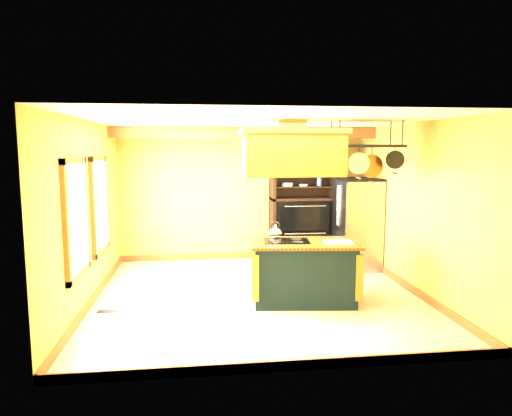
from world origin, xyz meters
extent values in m
plane|color=beige|center=(0.00, 0.00, 0.00)|extent=(5.00, 5.00, 0.00)
plane|color=white|center=(0.00, 0.00, 2.70)|extent=(5.00, 5.00, 0.00)
cube|color=#D6BB4E|center=(0.00, 2.50, 1.35)|extent=(5.00, 0.02, 2.70)
cube|color=#D6BB4E|center=(0.00, -2.50, 1.35)|extent=(5.00, 0.02, 2.70)
cube|color=#D6BB4E|center=(-2.50, 0.00, 1.35)|extent=(0.02, 5.00, 2.70)
cube|color=#D6BB4E|center=(2.50, 0.00, 1.35)|extent=(0.02, 5.00, 2.70)
cube|color=#99572F|center=(0.00, 1.70, 2.59)|extent=(5.00, 0.15, 0.20)
cube|color=#99572F|center=(-2.47, -0.80, 1.40)|extent=(0.06, 1.06, 1.56)
cube|color=white|center=(-2.44, -0.80, 1.40)|extent=(0.02, 0.85, 1.34)
cube|color=#99572F|center=(-2.47, 0.60, 1.40)|extent=(0.06, 1.06, 1.56)
cube|color=white|center=(-2.44, 0.60, 1.40)|extent=(0.02, 0.85, 1.34)
cube|color=black|center=(0.66, -0.38, 0.44)|extent=(1.55, 0.96, 0.88)
cube|color=brown|center=(0.66, -0.38, 0.90)|extent=(1.68, 1.06, 0.04)
cube|color=black|center=(0.40, -0.30, 0.93)|extent=(0.71, 0.53, 0.01)
ellipsoid|color=silver|center=(0.25, -0.18, 1.03)|extent=(0.20, 0.20, 0.16)
cube|color=white|center=(1.13, -0.50, 0.93)|extent=(0.43, 0.35, 0.02)
cube|color=#B87B2E|center=(0.46, -0.38, 2.20)|extent=(1.41, 0.76, 0.60)
cube|color=#99572F|center=(0.46, -0.38, 2.54)|extent=(1.50, 0.85, 0.08)
cube|color=#B87B2E|center=(0.46, -0.38, 2.60)|extent=(0.35, 0.35, 0.20)
cube|color=black|center=(1.56, -0.38, 2.33)|extent=(1.03, 0.52, 0.04)
cylinder|color=black|center=(1.09, -0.58, 2.52)|extent=(0.02, 0.02, 0.37)
cylinder|color=black|center=(2.02, -0.17, 2.52)|extent=(0.02, 0.02, 0.37)
cylinder|color=black|center=(1.15, -0.27, 2.13)|extent=(0.27, 0.04, 0.27)
cylinder|color=silver|center=(1.42, -0.48, 2.08)|extent=(0.31, 0.04, 0.31)
cylinder|color=#AA632A|center=(1.70, -0.27, 2.03)|extent=(0.35, 0.04, 0.35)
cylinder|color=black|center=(1.97, -0.48, 2.13)|extent=(0.27, 0.04, 0.27)
cube|color=#96999E|center=(2.13, 1.44, 0.85)|extent=(0.71, 0.87, 1.70)
cube|color=#96999E|center=(1.76, 1.23, 1.22)|extent=(0.03, 0.42, 0.92)
cube|color=#96999E|center=(1.76, 1.66, 1.22)|extent=(0.03, 0.42, 0.92)
cube|color=#96999E|center=(1.76, 1.44, 0.39)|extent=(0.03, 0.83, 0.71)
cube|color=black|center=(2.13, 1.44, 0.03)|extent=(0.67, 0.82, 0.06)
cube|color=black|center=(1.20, 2.45, 1.13)|extent=(1.28, 0.06, 2.27)
cube|color=black|center=(0.59, 2.21, 1.13)|extent=(0.06, 0.54, 2.27)
cube|color=black|center=(1.81, 2.21, 1.13)|extent=(0.06, 0.54, 2.27)
cube|color=black|center=(1.20, 2.21, 1.28)|extent=(1.28, 0.54, 0.05)
cube|color=black|center=(1.20, 2.24, 0.67)|extent=(1.16, 0.44, 1.22)
cube|color=black|center=(1.20, 1.92, 0.94)|extent=(1.00, 0.04, 0.54)
cube|color=black|center=(1.20, 1.92, 0.39)|extent=(1.00, 0.04, 0.49)
cube|color=black|center=(1.20, 2.21, 1.53)|extent=(1.16, 0.48, 0.02)
cube|color=black|center=(1.20, 2.21, 1.79)|extent=(1.16, 0.48, 0.02)
cube|color=black|center=(1.20, 2.21, 2.05)|extent=(1.16, 0.48, 0.03)
cylinder|color=white|center=(0.88, 2.16, 1.58)|extent=(0.22, 0.22, 0.07)
cylinder|color=#477CC7|center=(1.54, 2.16, 1.89)|extent=(0.10, 0.10, 0.17)
cube|color=black|center=(-2.20, -0.46, 0.01)|extent=(0.28, 0.13, 0.01)
camera|label=1|loc=(-0.87, -6.88, 2.29)|focal=32.00mm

